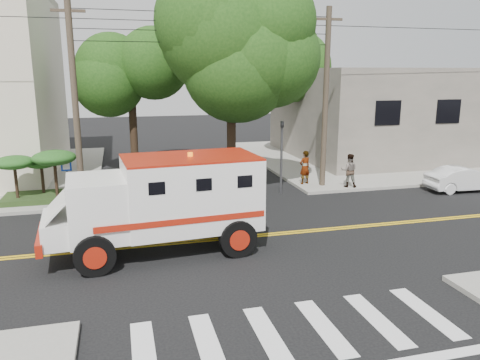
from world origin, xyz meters
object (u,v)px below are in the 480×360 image
object	(u,v)px
armored_truck	(164,199)
pedestrian_b	(349,170)
parked_sedan	(463,179)
pedestrian_a	(305,167)

from	to	relation	value
armored_truck	pedestrian_b	size ratio (longest dim) A/B	4.21
parked_sedan	pedestrian_b	world-z (taller)	pedestrian_b
armored_truck	parked_sedan	world-z (taller)	armored_truck
pedestrian_a	pedestrian_b	world-z (taller)	pedestrian_a
armored_truck	pedestrian_b	world-z (taller)	armored_truck
armored_truck	parked_sedan	bearing A→B (deg)	11.55
pedestrian_b	parked_sedan	bearing A→B (deg)	-174.82
parked_sedan	pedestrian_b	bearing A→B (deg)	75.15
pedestrian_a	pedestrian_b	xyz separation A→B (m)	(1.94, -1.19, -0.03)
armored_truck	pedestrian_a	distance (m)	10.90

